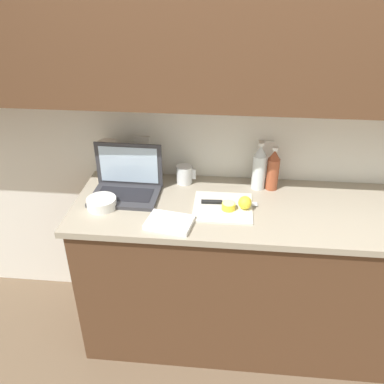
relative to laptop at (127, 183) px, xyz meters
name	(u,v)px	position (x,y,z in m)	size (l,w,h in m)	color
ground_plane	(242,330)	(0.69, -0.08, -0.99)	(12.00, 12.00, 0.00)	brown
wall_back	(261,73)	(0.69, 0.17, 0.57)	(5.20, 0.38, 2.60)	white
counter_unit	(251,273)	(0.71, -0.07, -0.51)	(1.89, 0.64, 0.93)	brown
laptop	(127,183)	(0.00, 0.00, 0.00)	(0.37, 0.26, 0.26)	#333338
cutting_board	(223,207)	(0.53, -0.10, -0.06)	(0.30, 0.30, 0.01)	silver
knife	(219,202)	(0.51, -0.07, -0.05)	(0.29, 0.04, 0.02)	silver
lemon_half_cut	(228,206)	(0.56, -0.12, -0.04)	(0.07, 0.07, 0.04)	yellow
lemon_whole_beside	(245,203)	(0.64, -0.11, -0.02)	(0.07, 0.07, 0.07)	yellow
bottle_green_soda	(273,170)	(0.79, 0.13, 0.05)	(0.07, 0.07, 0.25)	#A34C2D
bottle_oil_tall	(259,168)	(0.72, 0.13, 0.06)	(0.08, 0.08, 0.28)	silver
measuring_cup	(185,174)	(0.30, 0.15, -0.01)	(0.11, 0.09, 0.10)	silver
bowl_white	(102,203)	(-0.10, -0.16, -0.04)	(0.15, 0.15, 0.05)	white
paper_towel_roll	(109,160)	(-0.14, 0.16, 0.05)	(0.11, 0.11, 0.23)	white
dish_towel	(169,222)	(0.27, -0.28, -0.05)	(0.22, 0.16, 0.02)	white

